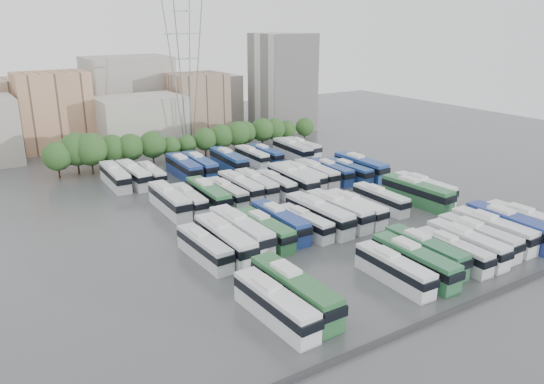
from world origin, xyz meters
TOP-DOWN VIEW (x-y plane):
  - ground at (0.00, 0.00)m, footprint 220.00×220.00m
  - parapet at (0.00, -33.00)m, footprint 56.00×0.50m
  - tree_line at (-3.88, 42.08)m, footprint 64.92×8.10m
  - city_buildings at (-7.46, 71.86)m, footprint 102.00×35.00m
  - apartment_tower at (34.00, 58.00)m, footprint 14.00×14.00m
  - electricity_pylon at (2.00, 50.00)m, footprint 9.00×6.91m
  - bus_r0_s0 at (-21.41, -24.05)m, footprint 3.10×12.46m
  - bus_r0_s1 at (-18.22, -22.99)m, footprint 3.16×13.71m
  - bus_r0_s5 at (-5.03, -24.57)m, footprint 2.78×11.54m
  - bus_r0_s6 at (-1.65, -24.55)m, footprint 2.90×12.62m
  - bus_r0_s7 at (1.82, -23.14)m, footprint 2.77×12.21m
  - bus_r0_s8 at (5.12, -24.77)m, footprint 2.67×11.14m
  - bus_r0_s9 at (8.23, -24.42)m, footprint 2.88×12.02m
  - bus_r0_s10 at (11.37, -23.79)m, footprint 2.75×12.09m
  - bus_r0_s11 at (14.99, -23.47)m, footprint 2.85×12.56m
  - bus_r0_s12 at (18.04, -23.97)m, footprint 3.33×13.56m
  - bus_r0_s13 at (21.38, -24.80)m, footprint 3.45×13.17m
  - bus_r1_s0 at (-21.23, -6.95)m, footprint 2.87×11.59m
  - bus_r1_s1 at (-18.09, -6.69)m, footprint 2.97×13.27m
  - bus_r1_s2 at (-14.86, -5.21)m, footprint 3.10×13.59m
  - bus_r1_s3 at (-11.46, -6.00)m, footprint 2.79×11.98m
  - bus_r1_s4 at (-8.18, -4.83)m, footprint 2.88×12.46m
  - bus_r1_s5 at (-4.97, -6.55)m, footprint 2.87×10.90m
  - bus_r1_s6 at (-1.81, -5.78)m, footprint 3.32×13.44m
  - bus_r1_s7 at (1.86, -5.81)m, footprint 3.29×13.00m
  - bus_r1_s8 at (4.91, -6.19)m, footprint 2.95×12.06m
  - bus_r1_s10 at (11.55, -4.87)m, footprint 2.52×11.24m
  - bus_r1_s12 at (18.32, -6.38)m, footprint 3.64×13.65m
  - bus_r1_s13 at (21.46, -5.06)m, footprint 2.78×12.40m
  - bus_r2_s1 at (-18.08, 12.56)m, footprint 3.13×12.91m
  - bus_r2_s2 at (-14.97, 11.83)m, footprint 2.86×11.13m
  - bus_r2_s3 at (-11.66, 11.52)m, footprint 3.27×12.96m
  - bus_r2_s4 at (-8.25, 11.49)m, footprint 2.67×11.38m
  - bus_r2_s5 at (-4.83, 12.84)m, footprint 2.73×12.26m
  - bus_r2_s6 at (-1.74, 12.58)m, footprint 3.08×12.16m
  - bus_r2_s7 at (1.66, 11.41)m, footprint 2.75×11.05m
  - bus_r2_s8 at (4.95, 11.02)m, footprint 3.45×13.52m
  - bus_r2_s9 at (8.18, 12.38)m, footprint 2.82×12.26m
  - bus_r2_s10 at (11.52, 12.49)m, footprint 3.14×12.13m
  - bus_r2_s11 at (14.88, 12.20)m, footprint 2.91×11.62m
  - bus_r2_s12 at (18.06, 10.64)m, footprint 2.77×11.36m
  - bus_r2_s13 at (21.45, 11.19)m, footprint 2.97×13.22m
  - bus_r3_s0 at (-21.41, 30.77)m, footprint 3.16×12.72m
  - bus_r3_s1 at (-18.12, 30.20)m, footprint 3.06×12.62m
  - bus_r3_s2 at (-14.81, 29.49)m, footprint 2.69×10.85m
  - bus_r3_s4 at (-8.33, 29.24)m, footprint 3.29×13.20m
  - bus_r3_s5 at (-4.93, 29.27)m, footprint 3.18×12.87m
  - bus_r3_s7 at (1.61, 29.20)m, footprint 3.45×13.20m
  - bus_r3_s9 at (8.15, 30.84)m, footprint 2.52×11.10m
  - bus_r3_s10 at (11.46, 30.64)m, footprint 2.45×11.05m
  - bus_r3_s12 at (17.95, 29.79)m, footprint 3.47×13.12m
  - bus_r3_s13 at (21.46, 31.22)m, footprint 2.89×11.79m

SIDE VIEW (x-z plane):
  - ground at x=0.00m, z-range 0.00..0.00m
  - parapet at x=0.00m, z-range 0.00..0.50m
  - bus_r3_s2 at x=-14.81m, z-range -0.03..3.35m
  - bus_r1_s5 at x=-4.97m, z-range -0.03..3.36m
  - bus_r2_s7 at x=1.66m, z-range -0.03..3.41m
  - bus_r3_s10 at x=11.46m, z-range -0.03..3.43m
  - bus_r2_s2 at x=-14.97m, z-range -0.03..3.43m
  - bus_r3_s9 at x=8.15m, z-range -0.03..3.44m
  - bus_r0_s8 at x=5.12m, z-range -0.03..3.45m
  - bus_r1_s10 at x=11.55m, z-range -0.03..3.49m
  - bus_r2_s12 at x=18.06m, z-range -0.03..3.51m
  - bus_r2_s4 at x=-8.25m, z-range -0.03..3.53m
  - bus_r0_s5 at x=-5.03m, z-range -0.03..3.57m
  - bus_r1_s0 at x=-21.23m, z-range -0.03..3.58m
  - bus_r2_s11 at x=14.88m, z-range -0.03..3.59m
  - bus_r3_s13 at x=21.46m, z-range -0.03..3.64m
  - bus_r1_s3 at x=-11.46m, z-range -0.03..3.71m
  - bus_r0_s9 at x=8.23m, z-range -0.03..3.72m
  - bus_r1_s8 at x=4.91m, z-range -0.03..3.73m
  - bus_r2_s10 at x=11.52m, z-range -0.03..3.74m
  - bus_r0_s10 at x=11.37m, z-range -0.03..3.75m
  - bus_r2_s6 at x=-1.74m, z-range -0.03..3.75m
  - bus_r0_s7 at x=1.82m, z-range -0.03..3.79m
  - bus_r2_s9 at x=8.18m, z-range -0.03..3.80m
  - bus_r2_s5 at x=-4.83m, z-range -0.03..3.81m
  - bus_r0_s0 at x=-21.41m, z-range -0.04..3.85m
  - bus_r1_s13 at x=21.46m, z-range -0.04..3.85m
  - bus_r1_s4 at x=-8.18m, z-range -0.04..3.86m
  - bus_r0_s11 at x=14.99m, z-range -0.04..3.90m
  - bus_r3_s1 at x=-18.12m, z-range -0.04..3.90m
  - bus_r0_s6 at x=-1.65m, z-range -0.04..3.91m
  - bus_r3_s0 at x=-21.41m, z-range -0.04..3.93m
  - bus_r3_s5 at x=-4.93m, z-range -0.04..3.98m
  - bus_r2_s1 at x=-18.08m, z-range -0.04..3.99m
  - bus_r2_s3 at x=-11.66m, z-range -0.04..4.00m
  - bus_r1_s7 at x=1.86m, z-range -0.04..4.01m
  - bus_r3_s12 at x=17.95m, z-range -0.04..4.04m
  - bus_r0_s13 at x=21.38m, z-range -0.04..4.06m
  - bus_r3_s7 at x=1.61m, z-range -0.04..4.07m
  - bus_r3_s4 at x=-8.33m, z-range -0.04..4.08m
  - bus_r2_s13 at x=21.45m, z-range -0.04..4.11m
  - bus_r1_s1 at x=-18.09m, z-range -0.04..4.12m
  - bus_r1_s6 at x=-1.81m, z-range -0.04..4.15m
  - bus_r2_s8 at x=4.95m, z-range -0.04..4.17m
  - bus_r0_s12 at x=18.04m, z-range -0.04..4.19m
  - bus_r1_s12 at x=18.32m, z-range -0.04..4.20m
  - bus_r1_s2 at x=-14.86m, z-range -0.04..4.21m
  - bus_r0_s1 at x=-18.22m, z-range -0.04..4.25m
  - tree_line at x=-3.88m, z-range 0.15..8.55m
  - city_buildings at x=-7.46m, z-range -2.13..17.87m
  - apartment_tower at x=34.00m, z-range 0.00..26.00m
  - electricity_pylon at x=2.00m, z-range 1.75..35.57m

